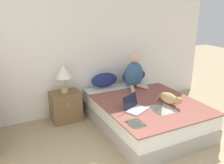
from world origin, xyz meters
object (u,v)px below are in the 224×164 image
Objects in this scene: pillow_far at (134,76)px; nightstand at (66,106)px; person_sitting at (134,73)px; table_lamp at (64,73)px; pillow_near at (104,80)px; cat_tabby at (170,98)px; bed at (144,113)px; laptop_open at (135,107)px.

pillow_far reaches higher than nightstand.
person_sitting is 1.27m from table_lamp.
table_lamp reaches higher than nightstand.
cat_tabby is at bearing -63.84° from pillow_near.
table_lamp reaches higher than bed.
pillow_far is 1.18m from cat_tabby.
pillow_far is at bearing 34.49° from laptop_open.
pillow_near is at bearing 151.40° from person_sitting.
cat_tabby is at bearing -84.07° from person_sitting.
nightstand is at bearing -175.56° from pillow_near.
nightstand is at bearing 100.42° from laptop_open.
person_sitting is 1.26× the size of cat_tabby.
bed is at bearing -148.66° from cat_tabby.
pillow_near is 1.03× the size of table_lamp.
pillow_near is 0.96× the size of cat_tabby.
pillow_far is 0.96× the size of cat_tabby.
cat_tabby is 0.61m from laptop_open.
person_sitting is at bearing -121.74° from pillow_far.
person_sitting is at bearing 178.74° from cat_tabby.
table_lamp is at bearing 144.09° from bed.
cat_tabby is at bearing -93.31° from pillow_far.
laptop_open reaches higher than nightstand.
table_lamp is (-0.77, -0.06, 0.26)m from pillow_near.
pillow_far reaches higher than laptop_open.
bed is 1.35m from nightstand.
cat_tabby reaches higher than nightstand.
cat_tabby is (0.25, -0.32, 0.33)m from bed.
pillow_far is 0.77× the size of person_sitting.
pillow_far is (0.32, 0.85, 0.38)m from bed.
person_sitting is at bearing 34.74° from laptop_open.
cat_tabby is at bearing -39.51° from table_lamp.
pillow_far is 1.30× the size of laptop_open.
laptop_open is (-0.61, 0.05, -0.04)m from cat_tabby.
bed is 4.94× the size of laptop_open.
laptop_open is at bearing -120.68° from person_sitting.
pillow_near is at bearing -161.03° from cat_tabby.
pillow_near is 1.13m from laptop_open.
pillow_near is 0.98× the size of nightstand.
person_sitting is 1.70× the size of laptop_open.
pillow_far is (0.64, 0.00, 0.00)m from pillow_near.
laptop_open reaches higher than bed.
person_sitting is at bearing -28.60° from pillow_near.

